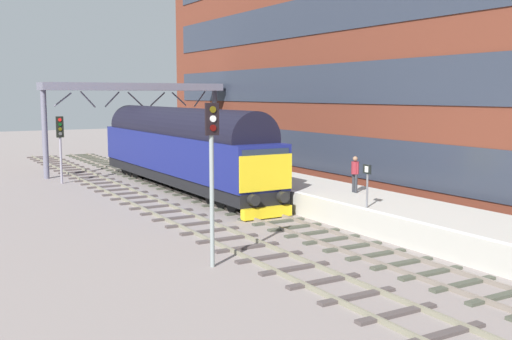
% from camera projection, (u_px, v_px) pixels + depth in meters
% --- Properties ---
extents(ground_plane, '(140.00, 140.00, 0.00)m').
position_uv_depth(ground_plane, '(237.00, 209.00, 28.69)').
color(ground_plane, gray).
rests_on(ground_plane, ground).
extents(track_main, '(2.50, 60.00, 0.15)m').
position_uv_depth(track_main, '(237.00, 208.00, 28.68)').
color(track_main, slate).
rests_on(track_main, ground).
extents(track_adjacent_west, '(2.50, 60.00, 0.15)m').
position_uv_depth(track_adjacent_west, '(173.00, 214.00, 27.03)').
color(track_adjacent_west, gray).
rests_on(track_adjacent_west, ground).
extents(station_platform, '(4.00, 44.00, 1.01)m').
position_uv_depth(station_platform, '(300.00, 192.00, 30.43)').
color(station_platform, '#B9B5AC').
rests_on(station_platform, ground).
extents(station_building, '(5.44, 41.73, 19.40)m').
position_uv_depth(station_building, '(360.00, 20.00, 34.90)').
color(station_building, brown).
rests_on(station_building, ground).
extents(diesel_locomotive, '(2.74, 19.26, 4.68)m').
position_uv_depth(diesel_locomotive, '(180.00, 146.00, 34.18)').
color(diesel_locomotive, black).
rests_on(diesel_locomotive, ground).
extents(signal_post_near, '(0.44, 0.22, 5.16)m').
position_uv_depth(signal_post_near, '(212.00, 164.00, 18.59)').
color(signal_post_near, gray).
rests_on(signal_post_near, ground).
extents(signal_post_mid, '(0.44, 0.22, 4.10)m').
position_uv_depth(signal_post_mid, '(60.00, 140.00, 36.43)').
color(signal_post_mid, gray).
rests_on(signal_post_mid, ground).
extents(platform_number_sign, '(0.10, 0.44, 1.69)m').
position_uv_depth(platform_number_sign, '(367.00, 179.00, 23.46)').
color(platform_number_sign, slate).
rests_on(platform_number_sign, station_platform).
extents(waiting_passenger, '(0.37, 0.51, 1.64)m').
position_uv_depth(waiting_passenger, '(355.00, 171.00, 27.10)').
color(waiting_passenger, '#2D2F34').
rests_on(waiting_passenger, station_platform).
extents(overhead_footbridge, '(12.59, 2.00, 6.18)m').
position_uv_depth(overhead_footbridge, '(135.00, 92.00, 41.33)').
color(overhead_footbridge, slate).
rests_on(overhead_footbridge, ground).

